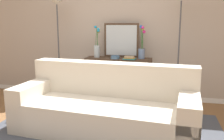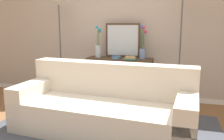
# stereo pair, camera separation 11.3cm
# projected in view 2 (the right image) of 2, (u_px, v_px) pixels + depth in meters

# --- Properties ---
(back_wall) EXTENTS (12.00, 0.15, 2.85)m
(back_wall) POSITION_uv_depth(u_px,v_px,m) (116.00, 23.00, 4.48)
(back_wall) COLOR white
(back_wall) RESTS_ON ground
(area_rug) EXTENTS (3.06, 2.06, 0.01)m
(area_rug) POSITION_uv_depth(u_px,v_px,m) (100.00, 135.00, 3.04)
(area_rug) COLOR #474C56
(area_rug) RESTS_ON ground
(couch) EXTENTS (2.38, 1.10, 0.88)m
(couch) POSITION_uv_depth(u_px,v_px,m) (104.00, 108.00, 3.13)
(couch) COLOR beige
(couch) RESTS_ON ground
(console_table) EXTENTS (1.17, 0.35, 0.81)m
(console_table) POSITION_uv_depth(u_px,v_px,m) (120.00, 72.00, 4.27)
(console_table) COLOR #473323
(console_table) RESTS_ON ground
(floor_lamp_left) EXTENTS (0.28, 0.28, 1.84)m
(floor_lamp_left) POSITION_uv_depth(u_px,v_px,m) (59.00, 21.00, 4.29)
(floor_lamp_left) COLOR #4C4C51
(floor_lamp_left) RESTS_ON ground
(floor_lamp_right) EXTENTS (0.28, 0.28, 1.86)m
(floor_lamp_right) POSITION_uv_depth(u_px,v_px,m) (182.00, 20.00, 3.75)
(floor_lamp_right) COLOR #4C4C51
(floor_lamp_right) RESTS_ON ground
(wall_mirror) EXTENTS (0.63, 0.02, 0.61)m
(wall_mirror) POSITION_uv_depth(u_px,v_px,m) (123.00, 40.00, 4.29)
(wall_mirror) COLOR #473323
(wall_mirror) RESTS_ON console_table
(vase_tall_flowers) EXTENTS (0.11, 0.10, 0.57)m
(vase_tall_flowers) POSITION_uv_depth(u_px,v_px,m) (98.00, 46.00, 4.29)
(vase_tall_flowers) COLOR silver
(vase_tall_flowers) RESTS_ON console_table
(vase_short_flowers) EXTENTS (0.12, 0.12, 0.58)m
(vase_short_flowers) POSITION_uv_depth(u_px,v_px,m) (143.00, 48.00, 4.09)
(vase_short_flowers) COLOR #6B84AD
(vase_short_flowers) RESTS_ON console_table
(fruit_bowl) EXTENTS (0.16, 0.16, 0.05)m
(fruit_bowl) POSITION_uv_depth(u_px,v_px,m) (116.00, 57.00, 4.13)
(fruit_bowl) COLOR #4C7093
(fruit_bowl) RESTS_ON console_table
(book_stack) EXTENTS (0.22, 0.17, 0.05)m
(book_stack) POSITION_uv_depth(u_px,v_px,m) (130.00, 58.00, 4.05)
(book_stack) COLOR #1E7075
(book_stack) RESTS_ON console_table
(book_row_under_console) EXTENTS (0.39, 0.17, 0.13)m
(book_row_under_console) POSITION_uv_depth(u_px,v_px,m) (105.00, 97.00, 4.44)
(book_row_under_console) COLOR #1E7075
(book_row_under_console) RESTS_ON ground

